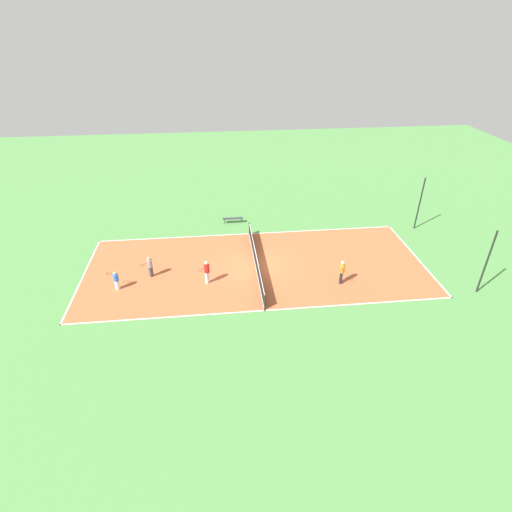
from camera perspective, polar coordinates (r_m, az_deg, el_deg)
ground_plane at (r=29.04m, az=-0.00°, el=-1.52°), size 80.00×80.00×0.00m
court_surface at (r=29.04m, az=-0.00°, el=-1.50°), size 10.32×24.49×0.02m
tennis_net at (r=28.74m, az=-0.00°, el=-0.58°), size 10.12×0.10×1.06m
bench at (r=35.18m, az=-3.33°, el=5.32°), size 0.36×1.78×0.45m
player_baseline_gray at (r=28.43m, az=-14.93°, el=-1.31°), size 0.87×0.92×1.57m
player_center_orange at (r=27.32m, az=12.18°, el=-2.02°), size 0.99×0.63×1.77m
player_coach_red at (r=26.95m, az=-7.05°, el=-2.07°), size 0.89×0.90×1.72m
player_near_blue at (r=27.86m, az=-19.38°, el=-3.16°), size 0.83×0.94×1.36m
tennis_ball_left_sideline at (r=34.01m, az=14.91°, el=2.67°), size 0.07×0.07×0.07m
tennis_ball_right_alley at (r=31.55m, az=-0.69°, el=1.46°), size 0.07×0.07×0.07m
fence_post_back_left at (r=36.07m, az=22.33°, el=6.91°), size 0.12×0.12×4.52m
fence_post_back_right at (r=29.17m, az=30.07°, el=-0.82°), size 0.12×0.12×4.52m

